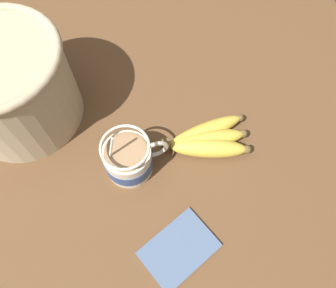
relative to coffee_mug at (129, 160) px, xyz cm
name	(u,v)px	position (x,y,z in cm)	size (l,w,h in cm)	color
table	(153,163)	(5.02, 0.16, -5.80)	(132.06, 132.06, 2.98)	brown
coffee_mug	(129,160)	(0.00, 0.00, 0.00)	(14.06, 10.25, 14.96)	beige
banana_bunch	(207,140)	(18.04, 0.15, -2.20)	(20.65, 12.09, 4.44)	brown
woven_basket	(9,86)	(-19.65, 21.56, 6.59)	(27.81, 27.81, 20.87)	tan
napkin	(179,249)	(4.33, -19.90, -4.01)	(16.85, 14.46, 0.60)	slate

